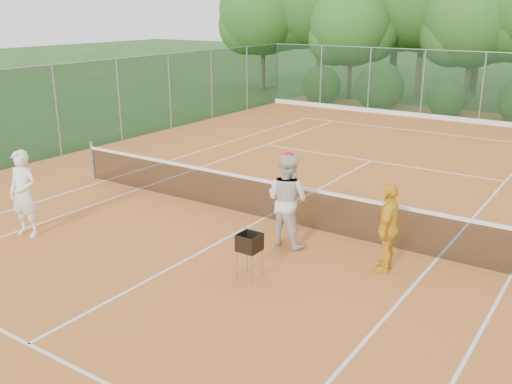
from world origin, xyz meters
TOP-DOWN VIEW (x-y plane):
  - ground at (0.00, 0.00)m, footprint 120.00×120.00m
  - clay_court at (0.00, 0.00)m, footprint 18.00×36.00m
  - tennis_net at (0.00, 0.00)m, footprint 11.97×0.10m
  - player_white at (-3.74, -3.74)m, footprint 0.77×0.59m
  - player_center_grp at (1.23, -1.02)m, footprint 1.03×0.84m
  - player_yellow at (3.44, -1.06)m, footprint 0.55×1.06m
  - ball_hopper at (1.48, -2.76)m, footprint 0.38×0.38m
  - stray_ball_a at (-3.00, 10.80)m, footprint 0.07×0.07m
  - stray_ball_b at (1.22, 10.06)m, footprint 0.07×0.07m
  - court_markings at (0.00, 0.00)m, footprint 11.03×23.83m
  - fence_back at (0.00, 15.00)m, footprint 18.07×0.07m

SIDE VIEW (x-z plane):
  - ground at x=0.00m, z-range 0.00..0.00m
  - clay_court at x=0.00m, z-range 0.00..0.02m
  - court_markings at x=0.00m, z-range 0.02..0.03m
  - stray_ball_a at x=-3.00m, z-range 0.02..0.09m
  - stray_ball_b at x=1.22m, z-range 0.02..0.09m
  - tennis_net at x=0.00m, z-range -0.02..1.08m
  - ball_hopper at x=1.48m, z-range 0.27..1.14m
  - player_yellow at x=3.44m, z-range 0.02..1.75m
  - player_white at x=-3.74m, z-range 0.02..1.91m
  - player_center_grp at x=1.23m, z-range 0.01..2.00m
  - fence_back at x=0.00m, z-range 0.02..3.02m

